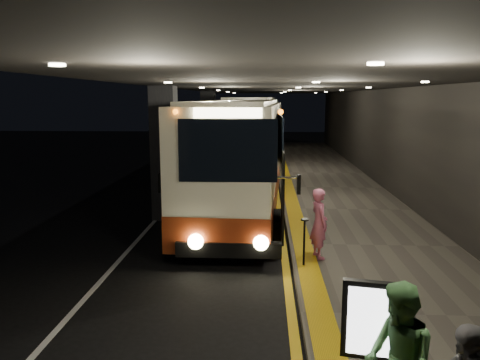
{
  "coord_description": "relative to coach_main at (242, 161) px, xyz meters",
  "views": [
    {
      "loc": [
        1.82,
        -11.23,
        4.02
      ],
      "look_at": [
        1.11,
        1.91,
        1.7
      ],
      "focal_mm": 35.0,
      "sensor_mm": 36.0,
      "label": 1
    }
  ],
  "objects": [
    {
      "name": "ground",
      "position": [
        -1.0,
        -5.09,
        -1.83
      ],
      "size": [
        90.0,
        90.0,
        0.0
      ],
      "primitive_type": "plane",
      "color": "black"
    },
    {
      "name": "lane_line_white",
      "position": [
        -2.8,
        -0.09,
        -1.83
      ],
      "size": [
        0.12,
        50.0,
        0.01
      ],
      "primitive_type": "cube",
      "color": "silver",
      "rests_on": "ground"
    },
    {
      "name": "kerb_stripe_yellow",
      "position": [
        1.35,
        -0.09,
        -1.83
      ],
      "size": [
        0.18,
        50.0,
        0.01
      ],
      "primitive_type": "cube",
      "color": "gold",
      "rests_on": "ground"
    },
    {
      "name": "sidewalk",
      "position": [
        3.75,
        -0.09,
        -1.76
      ],
      "size": [
        4.5,
        50.0,
        0.15
      ],
      "primitive_type": "cube",
      "color": "#514C44",
      "rests_on": "ground"
    },
    {
      "name": "tactile_strip",
      "position": [
        1.85,
        -0.09,
        -1.68
      ],
      "size": [
        0.5,
        50.0,
        0.01
      ],
      "primitive_type": "cube",
      "color": "gold",
      "rests_on": "sidewalk"
    },
    {
      "name": "terminal_wall",
      "position": [
        6.0,
        -0.09,
        1.17
      ],
      "size": [
        0.1,
        50.0,
        6.0
      ],
      "primitive_type": "cube",
      "color": "black",
      "rests_on": "ground"
    },
    {
      "name": "support_columns",
      "position": [
        -2.5,
        -1.09,
        0.37
      ],
      "size": [
        0.8,
        24.8,
        4.4
      ],
      "color": "black",
      "rests_on": "ground"
    },
    {
      "name": "canopy",
      "position": [
        1.5,
        -0.09,
        2.77
      ],
      "size": [
        9.0,
        50.0,
        0.4
      ],
      "primitive_type": "cube",
      "color": "black",
      "rests_on": "support_columns"
    },
    {
      "name": "coach_main",
      "position": [
        0.0,
        0.0,
        0.0
      ],
      "size": [
        3.12,
        12.34,
        3.82
      ],
      "rotation": [
        0.0,
        0.0,
        -0.05
      ],
      "color": "beige",
      "rests_on": "ground"
    },
    {
      "name": "coach_second",
      "position": [
        0.12,
        11.5,
        0.05
      ],
      "size": [
        3.2,
        12.59,
        3.92
      ],
      "rotation": [
        0.0,
        0.0,
        -0.05
      ],
      "color": "beige",
      "rests_on": "ground"
    },
    {
      "name": "coach_third",
      "position": [
        -0.16,
        27.55,
        -0.04
      ],
      "size": [
        2.74,
        11.89,
        3.72
      ],
      "rotation": [
        0.0,
        0.0,
        -0.02
      ],
      "color": "beige",
      "rests_on": "ground"
    },
    {
      "name": "passenger_boarding",
      "position": [
        2.15,
        -5.24,
        -0.82
      ],
      "size": [
        0.58,
        0.72,
        1.72
      ],
      "primitive_type": "imported",
      "rotation": [
        0.0,
        0.0,
        1.86
      ],
      "color": "#C95D82",
      "rests_on": "sidewalk"
    },
    {
      "name": "bag_polka",
      "position": [
        2.54,
        -8.72,
        -1.52
      ],
      "size": [
        0.29,
        0.2,
        0.32
      ],
      "primitive_type": "cube",
      "rotation": [
        0.0,
        0.0,
        0.36
      ],
      "color": "black",
      "rests_on": "sidewalk"
    },
    {
      "name": "info_sign",
      "position": [
        2.19,
        -10.86,
        -0.57
      ],
      "size": [
        0.79,
        0.26,
        1.66
      ],
      "rotation": [
        0.0,
        0.0,
        -0.19
      ],
      "color": "black",
      "rests_on": "sidewalk"
    },
    {
      "name": "stanchion_post",
      "position": [
        1.75,
        -5.82,
        -1.13
      ],
      "size": [
        0.05,
        0.05,
        1.1
      ],
      "primitive_type": "cylinder",
      "color": "black",
      "rests_on": "sidewalk"
    }
  ]
}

